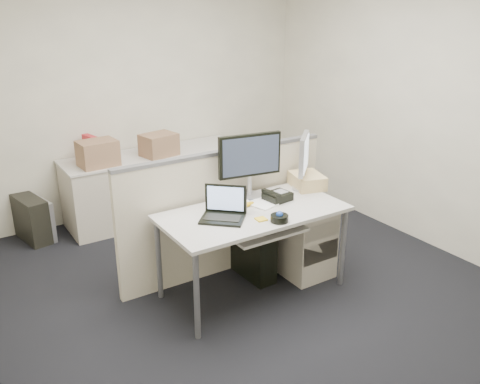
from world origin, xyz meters
TOP-DOWN VIEW (x-y plane):
  - floor at (0.00, 0.00)m, footprint 4.00×4.50m
  - wall_back at (0.00, 2.25)m, footprint 4.00×0.02m
  - wall_right at (2.00, 0.00)m, footprint 0.02×4.50m
  - desk at (0.00, 0.00)m, footprint 1.50×0.75m
  - keyboard_tray at (0.00, -0.18)m, footprint 0.62×0.32m
  - drawer_pedestal at (0.55, 0.05)m, footprint 0.40×0.55m
  - cubicle_partition at (0.00, 0.45)m, footprint 2.00×0.06m
  - back_counter at (0.00, 1.93)m, footprint 2.00×0.60m
  - monitor_main at (0.15, 0.28)m, footprint 0.58×0.30m
  - monitor_small at (0.65, 0.18)m, footprint 0.43×0.42m
  - laptop at (-0.30, -0.02)m, footprint 0.41×0.40m
  - trackball at (0.05, -0.28)m, footprint 0.17×0.17m
  - desk_phone at (0.30, 0.08)m, footprint 0.23×0.20m
  - paper_stack at (0.15, 0.12)m, footprint 0.32×0.36m
  - sticky_pad at (-0.05, -0.18)m, footprint 0.09×0.09m
  - travel_mug at (-0.10, 0.02)m, footprint 0.10×0.10m
  - banana at (0.00, 0.10)m, footprint 0.17×0.07m
  - cellphone at (0.10, 0.20)m, footprint 0.06×0.10m
  - manila_folders at (0.72, 0.20)m, footprint 0.33×0.38m
  - keyboard at (0.05, -0.14)m, footprint 0.48×0.21m
  - pc_tower_desk at (0.14, 0.20)m, footprint 0.20×0.47m
  - pc_tower_spare_dark at (-1.35, 2.03)m, footprint 0.29×0.52m
  - pc_tower_spare_silver at (-1.30, 2.03)m, footprint 0.28×0.49m
  - cardboard_box_left at (-0.67, 1.81)m, footprint 0.39×0.30m
  - cardboard_box_right at (0.00, 1.81)m, footprint 0.40×0.34m
  - red_binder at (-0.65, 2.03)m, footprint 0.12×0.30m

SIDE VIEW (x-z plane):
  - floor at x=0.00m, z-range -0.01..0.00m
  - pc_tower_spare_silver at x=-1.30m, z-range 0.00..0.43m
  - pc_tower_desk at x=0.14m, z-range 0.00..0.43m
  - pc_tower_spare_dark at x=-1.35m, z-range 0.00..0.46m
  - drawer_pedestal at x=0.55m, z-range 0.00..0.65m
  - back_counter at x=0.00m, z-range 0.00..0.72m
  - cubicle_partition at x=0.00m, z-range 0.00..1.10m
  - keyboard_tray at x=0.00m, z-range 0.61..0.63m
  - keyboard at x=0.05m, z-range 0.63..0.66m
  - desk at x=0.00m, z-range 0.30..1.03m
  - sticky_pad at x=-0.05m, z-range 0.73..0.74m
  - cellphone at x=0.10m, z-range 0.73..0.74m
  - paper_stack at x=0.15m, z-range 0.73..0.74m
  - banana at x=0.00m, z-range 0.73..0.77m
  - trackball at x=0.05m, z-range 0.73..0.78m
  - desk_phone at x=0.30m, z-range 0.73..0.80m
  - manila_folders at x=0.72m, z-range 0.73..0.85m
  - travel_mug at x=-0.10m, z-range 0.73..0.91m
  - cardboard_box_right at x=0.00m, z-range 0.72..0.98m
  - laptop at x=-0.30m, z-range 0.73..0.97m
  - red_binder at x=-0.65m, z-range 0.72..1.00m
  - cardboard_box_left at x=-0.67m, z-range 0.72..1.00m
  - monitor_small at x=0.65m, z-range 0.73..1.22m
  - monitor_main at x=0.15m, z-range 0.73..1.28m
  - wall_back at x=0.00m, z-range 0.00..2.70m
  - wall_right at x=2.00m, z-range 0.00..2.70m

